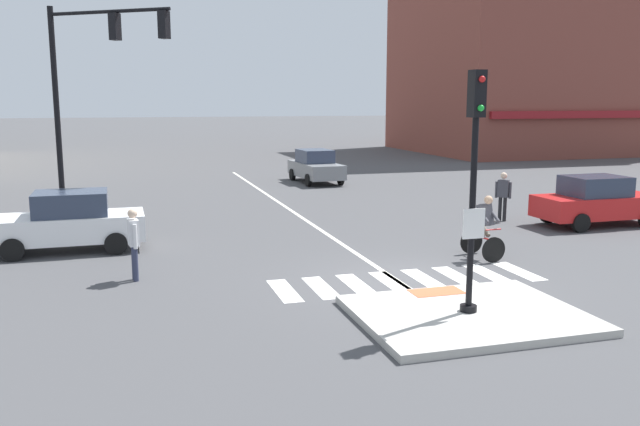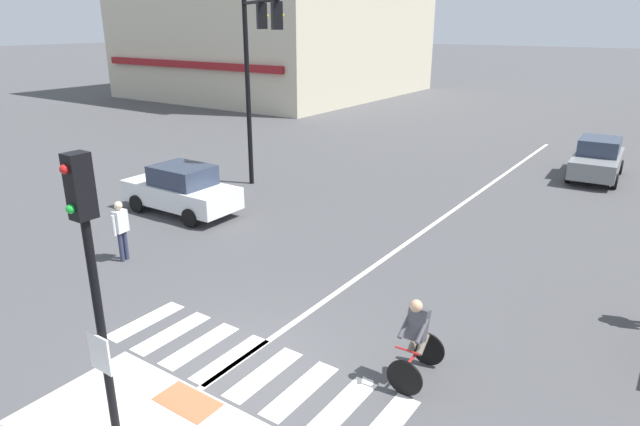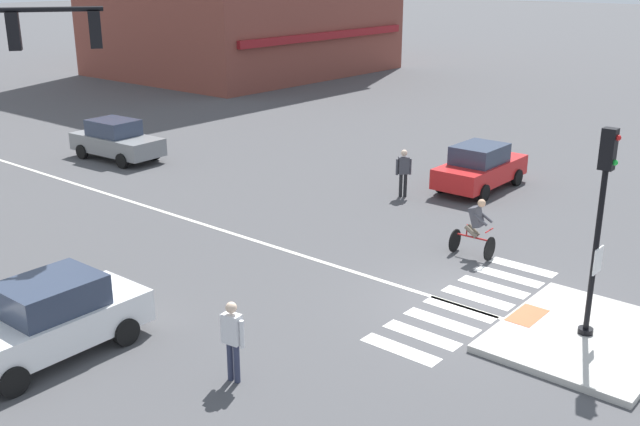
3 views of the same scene
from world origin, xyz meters
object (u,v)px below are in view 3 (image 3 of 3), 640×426
car_grey_eastbound_distant (116,140)px  cyclist (475,227)px  pedestrian_at_curb_left (232,335)px  car_red_cross_right (480,167)px  signal_pole (601,214)px  car_white_cross_left (49,319)px  pedestrian_waiting_far_side (404,169)px

car_grey_eastbound_distant → cyclist: cyclist is taller
pedestrian_at_curb_left → car_red_cross_right: bearing=10.3°
car_red_cross_right → cyclist: size_ratio=2.44×
signal_pole → car_grey_eastbound_distant: size_ratio=1.07×
car_grey_eastbound_distant → signal_pole: bearing=-98.1°
car_white_cross_left → pedestrian_at_curb_left: bearing=-64.9°
pedestrian_at_curb_left → signal_pole: bearing=-37.4°
car_grey_eastbound_distant → car_white_cross_left: same height
signal_pole → car_red_cross_right: (8.69, 7.24, -2.03)m
signal_pole → car_red_cross_right: bearing=39.8°
car_red_cross_right → cyclist: bearing=-152.8°
pedestrian_at_curb_left → pedestrian_waiting_far_side: bearing=19.2°
signal_pole → pedestrian_waiting_far_side: (6.17, 8.83, -1.86)m
car_red_cross_right → cyclist: cyclist is taller
car_white_cross_left → pedestrian_waiting_far_side: 13.87m
car_grey_eastbound_distant → cyclist: (-0.23, -16.64, 0.06)m
signal_pole → pedestrian_at_curb_left: size_ratio=2.68×
signal_pole → car_white_cross_left: size_ratio=1.08×
pedestrian_waiting_far_side → cyclist: bearing=-126.4°
car_red_cross_right → pedestrian_at_curb_left: pedestrian_at_curb_left is taller
car_red_cross_right → pedestrian_waiting_far_side: size_ratio=2.46×
cyclist → car_red_cross_right: bearing=27.2°
car_red_cross_right → pedestrian_at_curb_left: 14.93m
car_grey_eastbound_distant → car_white_cross_left: bearing=-130.1°
car_grey_eastbound_distant → pedestrian_waiting_far_side: pedestrian_waiting_far_side is taller
car_red_cross_right → car_grey_eastbound_distant: (-5.71, 13.60, 0.00)m
signal_pole → cyclist: signal_pole is taller
car_grey_eastbound_distant → car_white_cross_left: size_ratio=1.02×
car_red_cross_right → pedestrian_waiting_far_side: pedestrian_waiting_far_side is taller
cyclist → pedestrian_at_curb_left: (-8.75, 0.38, 0.11)m
cyclist → pedestrian_at_curb_left: cyclist is taller
car_white_cross_left → cyclist: bearing=-20.9°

